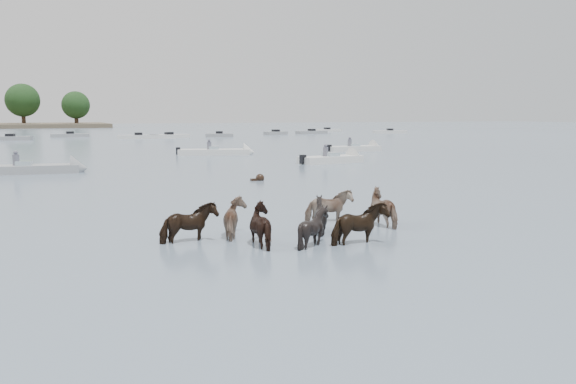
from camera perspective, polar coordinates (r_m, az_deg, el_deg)
name	(u,v)px	position (r m, az deg, el deg)	size (l,w,h in m)	color
ground	(306,239)	(15.56, 1.76, -4.72)	(400.00, 400.00, 0.00)	slate
pony_herd	(304,221)	(15.98, 1.60, -2.85)	(7.74, 4.02, 1.33)	black
swimming_pony	(259,178)	(29.33, -2.87, 1.35)	(0.72, 0.44, 0.44)	black
motorboat_b	(40,169)	(35.93, -23.35, 2.09)	(6.59, 2.26, 1.92)	gray
motorboat_c	(224,152)	(48.17, -6.37, 3.95)	(6.49, 3.33, 1.92)	silver
motorboat_d	(339,159)	(40.45, 5.09, 3.26)	(5.35, 2.40, 1.92)	silver
motorboat_e	(361,149)	(53.30, 7.21, 4.29)	(5.66, 1.70, 1.92)	silver
distant_flotilla	(102,135)	(89.46, -17.93, 5.36)	(107.61, 22.58, 0.93)	gray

